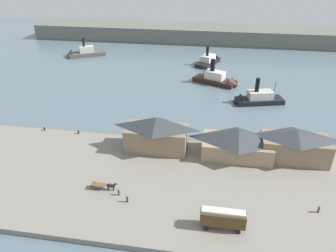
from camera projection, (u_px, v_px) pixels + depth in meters
ground_plane at (154, 134)px, 89.95m from camera, size 320.00×320.00×0.00m
quay_promenade at (134, 181)px, 70.58m from camera, size 110.00×36.00×1.20m
seawall_edge at (151, 139)px, 86.59m from camera, size 110.00×0.80×1.00m
ferry_shed_customs_shed at (156, 133)px, 78.90m from camera, size 15.37×7.83×8.84m
ferry_shed_central_terminal at (237, 142)px, 76.65m from camera, size 16.89×9.30×7.19m
ferry_shed_west_terminal at (295, 145)px, 75.12m from camera, size 15.70×7.86×7.78m
street_tram at (223, 218)px, 56.67m from camera, size 8.01×2.41×4.03m
horse_cart at (103, 185)px, 66.73m from camera, size 5.74×1.36×1.87m
pedestrian_walking_west at (319, 209)px, 60.79m from camera, size 0.40×0.40×1.62m
pedestrian_near_east_shed at (127, 199)px, 63.35m from camera, size 0.40×0.40×1.61m
pedestrian_at_waters_edge at (119, 192)px, 65.15m from camera, size 0.41×0.41×1.64m
mooring_post_east at (78, 132)px, 87.51m from camera, size 0.44×0.44×0.90m
mooring_post_west at (44, 129)px, 89.12m from camera, size 0.44×0.44×0.90m
ferry_outer_harbor at (254, 99)px, 107.56m from camera, size 17.97×9.55×10.49m
ferry_moored_west at (82, 53)px, 156.38m from camera, size 19.41×14.68×11.11m
ferry_approaching_west at (210, 60)px, 146.36m from camera, size 11.42×17.29×10.21m
ferry_near_quay at (219, 80)px, 123.11m from camera, size 18.68×12.40×11.14m
far_headland at (192, 33)px, 183.45m from camera, size 180.00×24.00×8.00m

